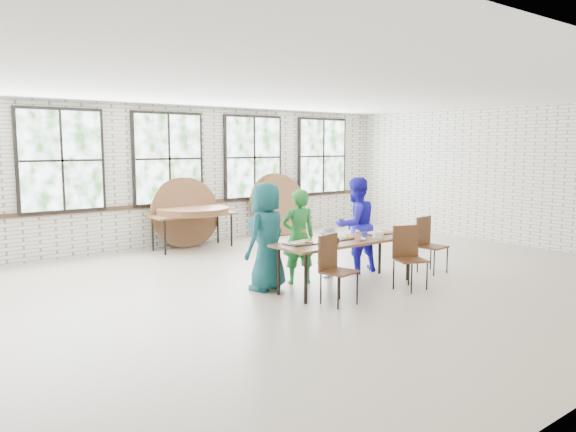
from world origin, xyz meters
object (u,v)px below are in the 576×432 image
storage_table (193,216)px  chair_near_right (408,252)px  chair_near_left (333,263)px  dining_table (347,243)px

storage_table → chair_near_right: bearing=-78.6°
chair_near_left → dining_table: bearing=22.4°
dining_table → storage_table: bearing=94.1°
chair_near_right → storage_table: (-0.91, 4.94, 0.13)m
dining_table → chair_near_left: 0.93m
chair_near_left → storage_table: bearing=72.3°
chair_near_right → storage_table: chair_near_right is taller
chair_near_right → storage_table: bearing=125.3°
chair_near_left → storage_table: 4.87m
dining_table → chair_near_right: size_ratio=2.54×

